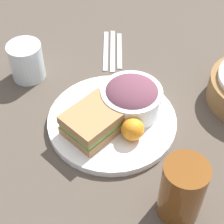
{
  "coord_description": "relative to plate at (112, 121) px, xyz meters",
  "views": [
    {
      "loc": [
        0.49,
        0.21,
        0.61
      ],
      "look_at": [
        0.0,
        0.0,
        0.04
      ],
      "focal_mm": 60.0,
      "sensor_mm": 36.0,
      "label": 1
    }
  ],
  "objects": [
    {
      "name": "fork",
      "position": [
        -0.23,
        -0.12,
        -0.01
      ],
      "size": [
        0.16,
        0.08,
        0.01
      ],
      "primitive_type": "cube",
      "rotation": [
        0.0,
        0.0,
        3.55
      ],
      "color": "#B2B2B7",
      "rests_on": "ground_plane"
    },
    {
      "name": "water_glass",
      "position": [
        -0.06,
        -0.25,
        0.04
      ],
      "size": [
        0.08,
        0.08,
        0.09
      ],
      "primitive_type": "cylinder",
      "color": "silver",
      "rests_on": "ground_plane"
    },
    {
      "name": "spoon",
      "position": [
        -0.24,
        -0.08,
        -0.01
      ],
      "size": [
        0.14,
        0.07,
        0.01
      ],
      "primitive_type": "cube",
      "rotation": [
        0.0,
        0.0,
        3.55
      ],
      "color": "#B2B2B7",
      "rests_on": "ground_plane"
    },
    {
      "name": "plate",
      "position": [
        0.0,
        0.0,
        0.0
      ],
      "size": [
        0.28,
        0.28,
        0.02
      ],
      "primitive_type": "cylinder",
      "color": "white",
      "rests_on": "ground_plane"
    },
    {
      "name": "dressing_cup",
      "position": [
        -0.03,
        -0.05,
        0.02
      ],
      "size": [
        0.05,
        0.05,
        0.03
      ],
      "primitive_type": "cylinder",
      "color": "#B7B7BC",
      "rests_on": "plate"
    },
    {
      "name": "sandwich",
      "position": [
        0.04,
        -0.02,
        0.03
      ],
      "size": [
        0.14,
        0.13,
        0.05
      ],
      "color": "#A37A4C",
      "rests_on": "plate"
    },
    {
      "name": "ground_plane",
      "position": [
        0.0,
        0.0,
        -0.01
      ],
      "size": [
        4.0,
        4.0,
        0.0
      ],
      "primitive_type": "plane",
      "color": "#4C4238"
    },
    {
      "name": "drink_glass",
      "position": [
        0.14,
        0.19,
        0.06
      ],
      "size": [
        0.08,
        0.08,
        0.13
      ],
      "primitive_type": "cylinder",
      "color": "brown",
      "rests_on": "ground_plane"
    },
    {
      "name": "knife",
      "position": [
        -0.23,
        -0.1,
        -0.01
      ],
      "size": [
        0.16,
        0.08,
        0.01
      ],
      "primitive_type": "cube",
      "rotation": [
        0.0,
        0.0,
        3.55
      ],
      "color": "#B2B2B7",
      "rests_on": "ground_plane"
    },
    {
      "name": "salad_bowl",
      "position": [
        -0.04,
        0.03,
        0.04
      ],
      "size": [
        0.13,
        0.13,
        0.07
      ],
      "color": "white",
      "rests_on": "plate"
    },
    {
      "name": "orange_wedge",
      "position": [
        0.03,
        0.06,
        0.03
      ],
      "size": [
        0.05,
        0.05,
        0.05
      ],
      "primitive_type": "sphere",
      "color": "orange",
      "rests_on": "plate"
    }
  ]
}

